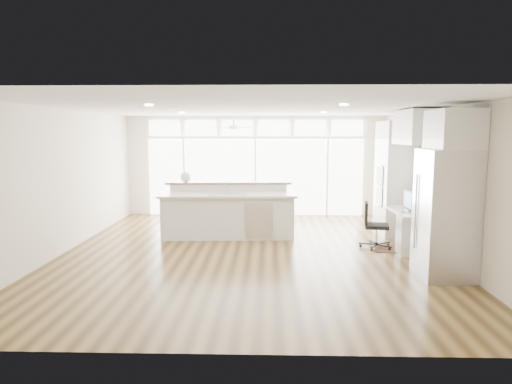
{
  "coord_description": "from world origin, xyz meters",
  "views": [
    {
      "loc": [
        0.36,
        -8.4,
        2.25
      ],
      "look_at": [
        0.11,
        0.6,
        1.08
      ],
      "focal_mm": 32.0,
      "sensor_mm": 36.0,
      "label": 1
    }
  ],
  "objects": [
    {
      "name": "transom_row",
      "position": [
        0.0,
        3.94,
        2.38
      ],
      "size": [
        5.9,
        0.06,
        0.4
      ],
      "primitive_type": "cube",
      "color": "white",
      "rests_on": "wall_back"
    },
    {
      "name": "wall_right",
      "position": [
        3.5,
        0.0,
        1.35
      ],
      "size": [
        0.04,
        8.0,
        2.7
      ],
      "primitive_type": "cube",
      "color": "beige",
      "rests_on": "floor"
    },
    {
      "name": "kitchen_island",
      "position": [
        -0.52,
        1.27,
        0.58
      ],
      "size": [
        2.96,
        1.23,
        1.16
      ],
      "primitive_type": "cube",
      "rotation": [
        0.0,
        0.0,
        0.05
      ],
      "color": "silver",
      "rests_on": "floor"
    },
    {
      "name": "floor",
      "position": [
        0.0,
        0.0,
        -0.01
      ],
      "size": [
        7.0,
        8.0,
        0.02
      ],
      "primitive_type": "cube",
      "color": "#453015",
      "rests_on": "ground"
    },
    {
      "name": "wall_front",
      "position": [
        0.0,
        -4.0,
        1.35
      ],
      "size": [
        7.0,
        0.04,
        2.7
      ],
      "primitive_type": "cube",
      "color": "beige",
      "rests_on": "floor"
    },
    {
      "name": "office_chair",
      "position": [
        2.48,
        0.42,
        0.45
      ],
      "size": [
        0.53,
        0.5,
        0.89
      ],
      "primitive_type": "cube",
      "rotation": [
        0.0,
        0.0,
        -0.17
      ],
      "color": "black",
      "rests_on": "floor"
    },
    {
      "name": "recessed_lights",
      "position": [
        0.0,
        0.2,
        2.68
      ],
      "size": [
        3.4,
        3.0,
        0.02
      ],
      "primitive_type": "cube",
      "color": "white",
      "rests_on": "ceiling"
    },
    {
      "name": "potted_plant",
      "position": [
        3.17,
        1.8,
        2.62
      ],
      "size": [
        0.28,
        0.31,
        0.23
      ],
      "primitive_type": "imported",
      "rotation": [
        0.0,
        0.0,
        0.05
      ],
      "color": "#2C5E28",
      "rests_on": "oven_cabinet"
    },
    {
      "name": "refrigerator",
      "position": [
        3.11,
        -1.35,
        1.0
      ],
      "size": [
        0.76,
        0.9,
        2.0
      ],
      "primitive_type": "cube",
      "color": "silver",
      "rests_on": "floor"
    },
    {
      "name": "ceiling",
      "position": [
        0.0,
        0.0,
        2.7
      ],
      "size": [
        7.0,
        8.0,
        0.02
      ],
      "primitive_type": "cube",
      "color": "silver",
      "rests_on": "wall_back"
    },
    {
      "name": "desk_nook",
      "position": [
        3.13,
        0.3,
        0.38
      ],
      "size": [
        0.72,
        1.3,
        0.76
      ],
      "primitive_type": "cube",
      "color": "silver",
      "rests_on": "floor"
    },
    {
      "name": "monitor",
      "position": [
        3.05,
        0.3,
        0.98
      ],
      "size": [
        0.1,
        0.52,
        0.44
      ],
      "primitive_type": "cube",
      "rotation": [
        0.0,
        0.0,
        0.03
      ],
      "color": "black",
      "rests_on": "desk_nook"
    },
    {
      "name": "keyboard",
      "position": [
        2.88,
        0.3,
        0.77
      ],
      "size": [
        0.18,
        0.35,
        0.02
      ],
      "primitive_type": "cube",
      "rotation": [
        0.0,
        0.0,
        0.16
      ],
      "color": "silver",
      "rests_on": "desk_nook"
    },
    {
      "name": "wall_left",
      "position": [
        -3.5,
        0.0,
        1.35
      ],
      "size": [
        0.04,
        8.0,
        2.7
      ],
      "primitive_type": "cube",
      "color": "beige",
      "rests_on": "floor"
    },
    {
      "name": "fishbowl",
      "position": [
        -1.48,
        1.62,
        1.28
      ],
      "size": [
        0.27,
        0.27,
        0.24
      ],
      "primitive_type": "sphere",
      "rotation": [
        0.0,
        0.0,
        0.15
      ],
      "color": "silver",
      "rests_on": "kitchen_island"
    },
    {
      "name": "oven_cabinet",
      "position": [
        3.17,
        1.8,
        1.25
      ],
      "size": [
        0.64,
        1.2,
        2.5
      ],
      "primitive_type": "cube",
      "color": "silver",
      "rests_on": "floor"
    },
    {
      "name": "fridge_cabinet",
      "position": [
        3.17,
        -1.35,
        2.3
      ],
      "size": [
        0.64,
        0.9,
        0.6
      ],
      "primitive_type": "cube",
      "color": "silver",
      "rests_on": "wall_right"
    },
    {
      "name": "glass_wall",
      "position": [
        0.0,
        3.94,
        1.05
      ],
      "size": [
        5.8,
        0.06,
        2.08
      ],
      "primitive_type": "cube",
      "color": "white",
      "rests_on": "wall_back"
    },
    {
      "name": "desk_window",
      "position": [
        3.46,
        0.3,
        1.55
      ],
      "size": [
        0.04,
        0.85,
        0.85
      ],
      "primitive_type": "cube",
      "color": "white",
      "rests_on": "wall_right"
    },
    {
      "name": "ceiling_fan",
      "position": [
        -0.5,
        2.8,
        2.48
      ],
      "size": [
        1.16,
        1.16,
        0.32
      ],
      "primitive_type": "cube",
      "color": "white",
      "rests_on": "ceiling"
    },
    {
      "name": "wall_back",
      "position": [
        0.0,
        4.0,
        1.35
      ],
      "size": [
        7.0,
        0.04,
        2.7
      ],
      "primitive_type": "cube",
      "color": "beige",
      "rests_on": "floor"
    },
    {
      "name": "framed_photos",
      "position": [
        3.46,
        0.92,
        1.4
      ],
      "size": [
        0.06,
        0.22,
        0.8
      ],
      "primitive_type": "cube",
      "color": "black",
      "rests_on": "wall_right"
    },
    {
      "name": "upper_cabinets",
      "position": [
        3.17,
        0.3,
        2.35
      ],
      "size": [
        0.64,
        1.3,
        0.64
      ],
      "primitive_type": "cube",
      "color": "silver",
      "rests_on": "wall_right"
    },
    {
      "name": "rug",
      "position": [
        2.93,
        0.34,
        0.01
      ],
      "size": [
        1.06,
        0.84,
        0.01
      ],
      "primitive_type": "cube",
      "rotation": [
        0.0,
        0.0,
        -0.16
      ],
      "color": "#3A2012",
      "rests_on": "floor"
    }
  ]
}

